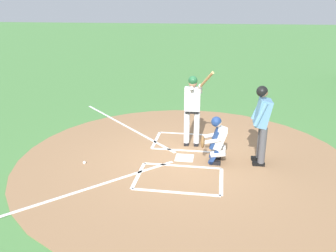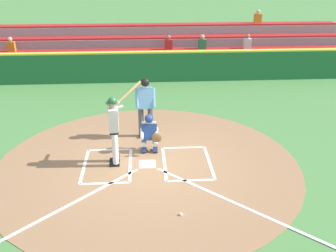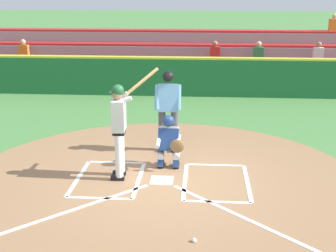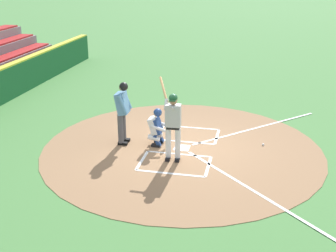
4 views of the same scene
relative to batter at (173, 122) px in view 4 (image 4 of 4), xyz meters
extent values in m
plane|color=#4C8442|center=(-0.82, 0.11, -1.10)|extent=(120.00, 120.00, 0.00)
cylinder|color=#99704C|center=(-0.82, 0.11, -1.09)|extent=(8.00, 8.00, 0.01)
cube|color=white|center=(-0.82, 0.11, -1.08)|extent=(0.44, 0.44, 0.01)
cube|color=white|center=(-1.87, -0.79, -1.08)|extent=(1.20, 0.08, 0.01)
cube|color=white|center=(-1.87, 1.01, -1.08)|extent=(1.20, 0.08, 0.01)
cube|color=white|center=(-1.27, 0.11, -1.08)|extent=(0.08, 1.80, 0.01)
cube|color=white|center=(-2.47, 0.11, -1.08)|extent=(0.08, 1.80, 0.01)
cube|color=white|center=(0.23, -0.79, -1.08)|extent=(1.20, 0.08, 0.01)
cube|color=white|center=(0.23, 1.01, -1.08)|extent=(1.20, 0.08, 0.01)
cube|color=white|center=(-0.37, 0.11, -1.08)|extent=(0.08, 1.80, 0.01)
cube|color=white|center=(0.83, 0.11, -1.08)|extent=(0.08, 1.80, 0.01)
cube|color=white|center=(1.28, 2.21, -1.08)|extent=(3.73, 3.73, 0.01)
cube|color=white|center=(-2.92, 2.21, -1.08)|extent=(3.73, 3.73, 0.01)
cylinder|color=white|center=(0.00, 0.14, -0.60)|extent=(0.15, 0.15, 0.84)
cube|color=black|center=(0.04, 0.14, -1.05)|extent=(0.26, 0.13, 0.09)
cylinder|color=white|center=(0.01, -0.12, -0.60)|extent=(0.15, 0.15, 0.84)
cube|color=black|center=(0.05, -0.12, -1.05)|extent=(0.26, 0.13, 0.09)
cube|color=black|center=(0.01, 0.01, -0.13)|extent=(0.23, 0.35, 0.10)
cube|color=#BCBCBC|center=(0.01, 0.01, 0.18)|extent=(0.26, 0.41, 0.60)
sphere|color=#9E7051|center=(0.03, 0.01, 0.59)|extent=(0.21, 0.21, 0.21)
sphere|color=#1E512D|center=(0.01, 0.01, 0.66)|extent=(0.23, 0.23, 0.23)
cube|color=#1E512D|center=(0.12, 0.02, 0.63)|extent=(0.12, 0.17, 0.02)
cylinder|color=#BCBCBC|center=(-0.04, 0.02, 0.46)|extent=(0.43, 0.11, 0.21)
cylinder|color=#BCBCBC|center=(-0.03, -0.19, 0.46)|extent=(0.27, 0.10, 0.29)
cylinder|color=#AD7F4C|center=(-0.39, -0.33, 0.76)|extent=(0.67, 0.39, 0.53)
cylinder|color=#AD7F4C|center=(-0.08, -0.17, 0.52)|extent=(0.10, 0.10, 0.08)
cube|color=black|center=(-1.05, -0.64, -1.05)|extent=(0.12, 0.26, 0.09)
cube|color=navy|center=(-1.05, -0.60, -0.90)|extent=(0.12, 0.25, 0.37)
cylinder|color=silver|center=(-1.06, -0.70, -0.82)|extent=(0.16, 0.36, 0.21)
cube|color=black|center=(-0.73, -0.65, -1.05)|extent=(0.12, 0.26, 0.09)
cube|color=navy|center=(-0.73, -0.61, -0.90)|extent=(0.12, 0.25, 0.37)
cylinder|color=silver|center=(-0.74, -0.71, -0.82)|extent=(0.16, 0.36, 0.21)
cube|color=silver|center=(-0.90, -0.71, -0.48)|extent=(0.41, 0.37, 0.52)
cube|color=navy|center=(-0.89, -0.60, -0.48)|extent=(0.42, 0.22, 0.46)
sphere|color=beige|center=(-0.89, -0.64, -0.11)|extent=(0.21, 0.21, 0.21)
sphere|color=navy|center=(-0.89, -0.62, -0.09)|extent=(0.24, 0.24, 0.24)
cylinder|color=silver|center=(-1.09, -0.54, -0.50)|extent=(0.10, 0.45, 0.20)
cylinder|color=silver|center=(-0.69, -0.55, -0.50)|extent=(0.10, 0.45, 0.20)
ellipsoid|color=brown|center=(-1.09, -0.34, -0.53)|extent=(0.28, 0.11, 0.28)
cylinder|color=#4C4C51|center=(-0.95, -1.69, -0.59)|extent=(0.16, 0.16, 0.86)
cube|color=black|center=(-0.95, -1.64, -1.05)|extent=(0.14, 0.28, 0.09)
cylinder|color=#4C4C51|center=(-0.67, -1.68, -0.59)|extent=(0.16, 0.16, 0.86)
cube|color=black|center=(-0.67, -1.63, -1.05)|extent=(0.14, 0.28, 0.09)
cube|color=#5B8EB7|center=(-0.81, -1.65, 0.15)|extent=(0.45, 0.38, 0.66)
sphere|color=#9E7051|center=(-0.81, -1.61, 0.62)|extent=(0.22, 0.22, 0.22)
sphere|color=black|center=(-0.81, -1.59, 0.64)|extent=(0.25, 0.25, 0.25)
cylinder|color=#5B8EB7|center=(-1.05, -1.57, 0.18)|extent=(0.11, 0.29, 0.56)
cylinder|color=#5B8EB7|center=(-0.57, -1.56, 0.18)|extent=(0.11, 0.29, 0.56)
sphere|color=white|center=(-1.49, 2.40, -1.06)|extent=(0.07, 0.07, 0.07)
camera|label=1|loc=(-8.44, -0.67, 2.46)|focal=36.88mm
camera|label=2|loc=(-0.76, 9.37, 4.02)|focal=42.61mm
camera|label=3|loc=(-1.58, 8.84, 2.60)|focal=52.06mm
camera|label=4|loc=(10.38, 2.13, 3.94)|focal=46.02mm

